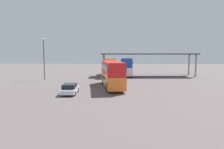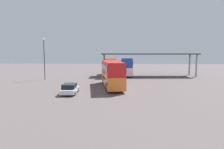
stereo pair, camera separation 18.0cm
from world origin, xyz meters
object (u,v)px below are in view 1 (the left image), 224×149
object	(u,v)px
double_decker_main	(112,73)
parked_hatchback	(70,89)
double_decker_near_canopy	(110,66)
lamppost_tall	(44,54)
double_decker_mid_row	(127,66)

from	to	relation	value
double_decker_main	parked_hatchback	size ratio (longest dim) A/B	2.76
double_decker_main	parked_hatchback	world-z (taller)	double_decker_main
double_decker_near_canopy	lamppost_tall	world-z (taller)	lamppost_tall
double_decker_main	double_decker_mid_row	world-z (taller)	double_decker_main
parked_hatchback	double_decker_mid_row	size ratio (longest dim) A/B	0.40
double_decker_near_canopy	lamppost_tall	bearing A→B (deg)	115.47
lamppost_tall	double_decker_near_canopy	bearing A→B (deg)	30.05
double_decker_near_canopy	double_decker_mid_row	distance (m)	4.15
parked_hatchback	lamppost_tall	xyz separation A→B (m)	(-8.60, 13.85, 4.47)
double_decker_main	double_decker_mid_row	distance (m)	17.00
parked_hatchback	double_decker_mid_row	distance (m)	23.74
parked_hatchback	double_decker_main	bearing A→B (deg)	-47.08
double_decker_main	double_decker_near_canopy	distance (m)	15.81
double_decker_near_canopy	double_decker_main	bearing A→B (deg)	179.59
lamppost_tall	parked_hatchback	bearing A→B (deg)	-58.18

